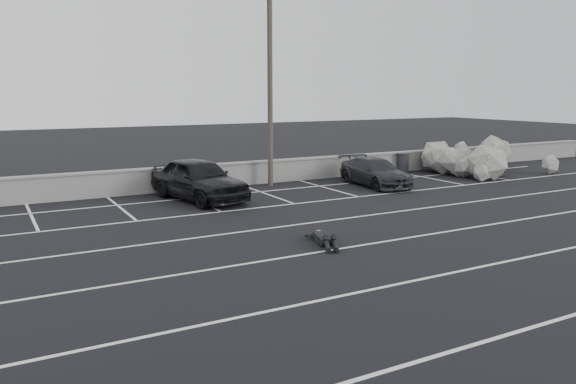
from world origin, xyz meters
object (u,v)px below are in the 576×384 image
trash_bin (403,163)px  person (323,234)px  car_left (199,179)px  utility_pole (270,87)px  riprap_pile (465,161)px  car_right (375,172)px

trash_bin → person: bearing=-138.9°
car_left → utility_pole: size_ratio=0.56×
person → riprap_pile: bearing=48.3°
utility_pole → riprap_pile: size_ratio=1.30×
utility_pole → trash_bin: bearing=2.8°
car_right → trash_bin: bearing=39.2°
car_right → trash_bin: size_ratio=4.19×
car_right → trash_bin: (3.89, 2.69, -0.10)m
utility_pole → person: (-3.11, -9.37, -4.21)m
trash_bin → person: (-11.18, -9.77, -0.29)m
trash_bin → person: size_ratio=0.42×
car_left → riprap_pile: (14.56, 0.09, -0.19)m
utility_pole → trash_bin: size_ratio=8.53×
car_right → utility_pole: 6.10m
riprap_pile → person: riprap_pile is taller
utility_pole → trash_bin: (8.07, 0.40, -3.92)m
car_right → riprap_pile: size_ratio=0.64×
riprap_pile → person: size_ratio=2.73×
person → trash_bin: bearing=59.8°
trash_bin → car_right: bearing=-145.4°
riprap_pile → car_right: bearing=-173.9°
car_left → car_right: car_left is taller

